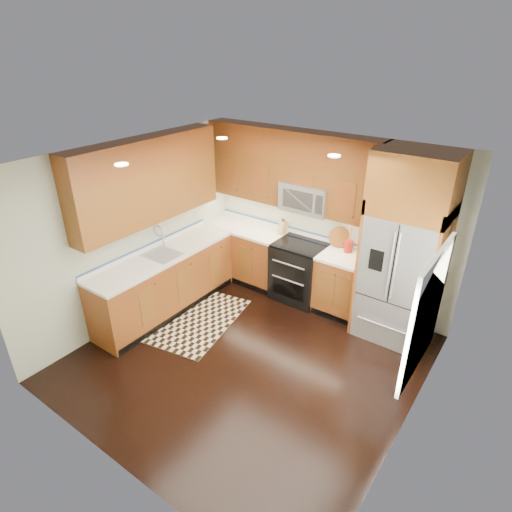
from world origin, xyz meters
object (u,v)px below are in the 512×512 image
Objects in this scene: range at (299,271)px; rug at (199,320)px; knife_block at (283,227)px; refrigerator at (404,250)px; utensil_crock at (349,244)px.

range is 1.72m from rug.
range is 0.60× the size of rug.
rug is 1.96m from knife_block.
refrigerator reaches higher than rug.
refrigerator reaches higher than utensil_crock.
utensil_crock is (0.69, 0.20, 0.60)m from range.
rug is at bearing -104.15° from knife_block.
knife_block is at bearing -179.89° from utensil_crock.
range is at bearing -164.09° from utensil_crock.
range is 2.53× the size of utensil_crock.
knife_block is 1.13m from utensil_crock.
refrigerator is 0.92m from utensil_crock.
utensil_crock is (1.54, 1.62, 1.06)m from rug.
refrigerator reaches higher than knife_block.
rug is (-0.85, -1.42, -0.46)m from range.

